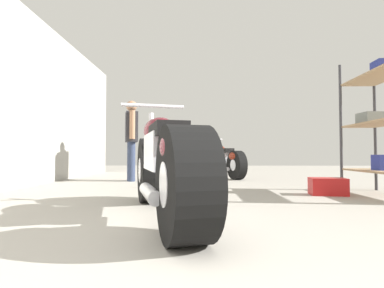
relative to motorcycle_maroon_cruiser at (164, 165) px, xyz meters
name	(u,v)px	position (x,y,z in m)	size (l,w,h in m)	color
ground_plane	(197,190)	(0.26, 1.96, -0.44)	(19.01, 19.01, 0.00)	#9E998E
garage_partition_left	(14,94)	(-2.51, 1.96, 1.01)	(0.08, 8.71, 2.90)	#A3A099
shelving_unit	(383,120)	(2.64, 1.34, 0.52)	(0.54, 1.32, 1.85)	#38383D
motorcycle_maroon_cruiser	(164,165)	(0.00, 0.00, 0.00)	(0.96, 2.27, 1.07)	black
motorcycle_black_naked	(223,160)	(0.86, 4.32, -0.05)	(0.93, 1.90, 0.92)	black
mechanic_in_blue	(131,135)	(-1.04, 3.38, 0.46)	(0.34, 0.64, 1.59)	#2D3851
red_toolbox	(328,186)	(1.96, 1.41, -0.33)	(0.44, 0.27, 0.22)	#B21919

